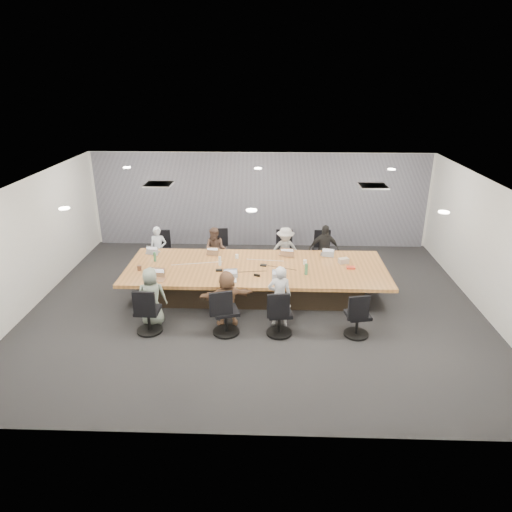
{
  "coord_description": "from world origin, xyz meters",
  "views": [
    {
      "loc": [
        0.33,
        -9.19,
        4.93
      ],
      "look_at": [
        0.0,
        0.4,
        1.05
      ],
      "focal_mm": 32.0,
      "sensor_mm": 36.0,
      "label": 1
    }
  ],
  "objects_px": {
    "chair_0": "(162,253)",
    "laptop_4": "(157,280)",
    "chair_7": "(357,318)",
    "chair_1": "(217,252)",
    "laptop_1": "(213,253)",
    "chair_3": "(322,254)",
    "laptop_3": "(326,255)",
    "laptop_5": "(229,281)",
    "laptop_0": "(153,252)",
    "person_2": "(285,251)",
    "snack_packet": "(351,268)",
    "chair_2": "(285,253)",
    "bottle_green_left": "(155,257)",
    "laptop_2": "(286,254)",
    "bottle_clear": "(220,261)",
    "canvas_bag": "(344,261)",
    "chair_4": "(148,314)",
    "person_5": "(227,298)",
    "person_0": "(158,250)",
    "person_1": "(216,250)",
    "person_3": "(324,250)",
    "chair_5": "(226,315)",
    "stapler": "(257,275)",
    "person_4": "(152,296)",
    "person_6": "(279,296)",
    "conference_table": "(256,280)",
    "mug_brown": "(139,268)",
    "bottle_green_right": "(306,269)"
  },
  "relations": [
    {
      "from": "person_3",
      "to": "laptop_4",
      "type": "xyz_separation_m",
      "value": [
        -3.83,
        -2.15,
        0.08
      ]
    },
    {
      "from": "person_1",
      "to": "person_2",
      "type": "bearing_deg",
      "value": 9.77
    },
    {
      "from": "mug_brown",
      "to": "snack_packet",
      "type": "distance_m",
      "value": 4.83
    },
    {
      "from": "chair_7",
      "to": "bottle_clear",
      "type": "distance_m",
      "value": 3.44
    },
    {
      "from": "chair_2",
      "to": "chair_4",
      "type": "height_order",
      "value": "chair_4"
    },
    {
      "from": "person_0",
      "to": "snack_packet",
      "type": "bearing_deg",
      "value": -17.83
    },
    {
      "from": "laptop_3",
      "to": "person_6",
      "type": "xyz_separation_m",
      "value": [
        -1.18,
        -2.15,
        -0.08
      ]
    },
    {
      "from": "chair_2",
      "to": "canvas_bag",
      "type": "xyz_separation_m",
      "value": [
        1.35,
        -1.41,
        0.4
      ]
    },
    {
      "from": "person_5",
      "to": "person_6",
      "type": "distance_m",
      "value": 1.08
    },
    {
      "from": "person_6",
      "to": "laptop_1",
      "type": "bearing_deg",
      "value": -55.29
    },
    {
      "from": "person_5",
      "to": "person_4",
      "type": "bearing_deg",
      "value": -14.87
    },
    {
      "from": "person_1",
      "to": "person_3",
      "type": "distance_m",
      "value": 2.81
    },
    {
      "from": "chair_3",
      "to": "laptop_4",
      "type": "height_order",
      "value": "chair_3"
    },
    {
      "from": "laptop_2",
      "to": "bottle_green_right",
      "type": "distance_m",
      "value": 1.26
    },
    {
      "from": "chair_1",
      "to": "laptop_0",
      "type": "relative_size",
      "value": 2.67
    },
    {
      "from": "conference_table",
      "to": "bottle_clear",
      "type": "relative_size",
      "value": 27.74
    },
    {
      "from": "person_3",
      "to": "canvas_bag",
      "type": "xyz_separation_m",
      "value": [
        0.35,
        -1.06,
        0.13
      ]
    },
    {
      "from": "chair_1",
      "to": "person_1",
      "type": "bearing_deg",
      "value": 77.88
    },
    {
      "from": "person_5",
      "to": "laptop_2",
      "type": "bearing_deg",
      "value": -135.23
    },
    {
      "from": "conference_table",
      "to": "person_3",
      "type": "relative_size",
      "value": 4.5
    },
    {
      "from": "chair_7",
      "to": "chair_1",
      "type": "bearing_deg",
      "value": 121.89
    },
    {
      "from": "person_2",
      "to": "person_6",
      "type": "relative_size",
      "value": 0.93
    },
    {
      "from": "laptop_2",
      "to": "bottle_green_left",
      "type": "relative_size",
      "value": 1.49
    },
    {
      "from": "chair_0",
      "to": "laptop_4",
      "type": "relative_size",
      "value": 2.22
    },
    {
      "from": "chair_5",
      "to": "laptop_2",
      "type": "height_order",
      "value": "chair_5"
    },
    {
      "from": "person_6",
      "to": "person_3",
      "type": "bearing_deg",
      "value": -116.12
    },
    {
      "from": "chair_5",
      "to": "person_0",
      "type": "distance_m",
      "value": 3.68
    },
    {
      "from": "laptop_3",
      "to": "person_6",
      "type": "distance_m",
      "value": 2.46
    },
    {
      "from": "laptop_1",
      "to": "person_2",
      "type": "bearing_deg",
      "value": -156.07
    },
    {
      "from": "chair_3",
      "to": "person_2",
      "type": "distance_m",
      "value": 1.08
    },
    {
      "from": "person_2",
      "to": "laptop_3",
      "type": "relative_size",
      "value": 4.38
    },
    {
      "from": "person_5",
      "to": "stapler",
      "type": "bearing_deg",
      "value": -140.59
    },
    {
      "from": "chair_3",
      "to": "person_3",
      "type": "relative_size",
      "value": 0.61
    },
    {
      "from": "chair_4",
      "to": "person_5",
      "type": "bearing_deg",
      "value": 14.28
    },
    {
      "from": "laptop_1",
      "to": "laptop_3",
      "type": "xyz_separation_m",
      "value": [
        2.81,
        0.0,
        0.0
      ]
    },
    {
      "from": "chair_3",
      "to": "laptop_3",
      "type": "relative_size",
      "value": 2.84
    },
    {
      "from": "person_6",
      "to": "person_4",
      "type": "bearing_deg",
      "value": -2.45
    },
    {
      "from": "person_2",
      "to": "snack_packet",
      "type": "relative_size",
      "value": 6.51
    },
    {
      "from": "person_1",
      "to": "laptop_1",
      "type": "xyz_separation_m",
      "value": [
        0.0,
        -0.55,
        0.14
      ]
    },
    {
      "from": "person_5",
      "to": "laptop_5",
      "type": "relative_size",
      "value": 3.95
    },
    {
      "from": "person_1",
      "to": "laptop_0",
      "type": "bearing_deg",
      "value": -150.14
    },
    {
      "from": "chair_7",
      "to": "laptop_1",
      "type": "distance_m",
      "value": 4.06
    },
    {
      "from": "laptop_5",
      "to": "laptop_0",
      "type": "bearing_deg",
      "value": 136.58
    },
    {
      "from": "person_3",
      "to": "person_1",
      "type": "bearing_deg",
      "value": 177.76
    },
    {
      "from": "chair_2",
      "to": "bottle_green_left",
      "type": "height_order",
      "value": "bottle_green_left"
    },
    {
      "from": "laptop_0",
      "to": "person_4",
      "type": "xyz_separation_m",
      "value": [
        0.49,
        -2.15,
        -0.12
      ]
    },
    {
      "from": "laptop_3",
      "to": "stapler",
      "type": "xyz_separation_m",
      "value": [
        -1.67,
        -1.33,
        0.02
      ]
    },
    {
      "from": "person_0",
      "to": "laptop_5",
      "type": "distance_m",
      "value": 2.98
    },
    {
      "from": "laptop_2",
      "to": "bottle_green_left",
      "type": "height_order",
      "value": "bottle_green_left"
    },
    {
      "from": "bottle_clear",
      "to": "canvas_bag",
      "type": "height_order",
      "value": "bottle_clear"
    }
  ]
}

